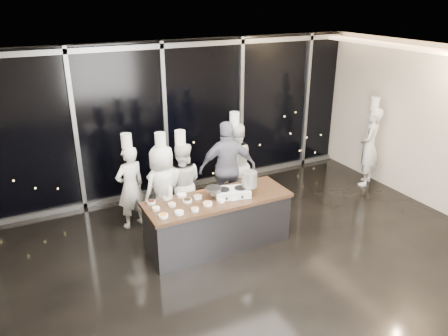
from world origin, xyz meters
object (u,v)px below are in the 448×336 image
Objects in this scene: guest at (228,169)px; chef_side at (369,146)px; chef_right at (234,165)px; chef_far_left at (130,186)px; stove at (232,192)px; chef_center at (182,183)px; frying_pan at (213,189)px; chef_left at (163,187)px; demo_counter at (218,222)px; stock_pot at (249,179)px.

chef_side is (3.44, -0.17, -0.03)m from guest.
chef_side reaches higher than chef_right.
guest reaches higher than chef_far_left.
guest is at bearing 152.12° from chef_far_left.
chef_far_left is 1.85m from guest.
stove is 0.36× the size of chef_far_left.
stove is 0.36× the size of chef_center.
frying_pan is 1.12m from chef_left.
demo_counter is 1.26× the size of chef_right.
chef_center is at bearing 128.88° from stove.
frying_pan is at bearing 120.12° from chef_center.
stock_pot is at bearing 122.13° from chef_far_left.
stock_pot is at bearing 62.99° from chef_right.
chef_center reaches higher than frying_pan.
stove reaches higher than demo_counter.
chef_far_left is 0.92× the size of chef_right.
chef_right is at bearing -148.42° from chef_center.
chef_right reaches higher than chef_left.
chef_right is at bearing 171.42° from chef_left.
chef_right is (0.44, 1.37, -0.30)m from stock_pot.
frying_pan is at bearing 67.17° from guest.
stove is 1.19m from chef_center.
stock_pot is 2.22m from chef_far_left.
chef_left reaches higher than chef_center.
chef_side reaches higher than chef_far_left.
stock_pot is 0.14× the size of guest.
demo_counter is 1.34× the size of chef_left.
chef_far_left is 0.90× the size of chef_side.
chef_side is (4.75, -0.16, 0.09)m from chef_left.
demo_counter is 1.37× the size of chef_far_left.
chef_right reaches higher than chef_far_left.
chef_right is at bearing 52.43° from demo_counter.
guest reaches higher than stock_pot.
stock_pot is 1.42m from chef_center.
chef_far_left reaches higher than stock_pot.
chef_left is (-0.87, 1.02, -0.15)m from stove.
frying_pan is 1.22m from guest.
frying_pan is at bearing 101.49° from chef_left.
chef_left is at bearing -39.04° from chef_side.
chef_center is at bearing 12.82° from guest.
stove is 0.35× the size of guest.
chef_right is 0.97× the size of chef_side.
chef_side reaches higher than guest.
chef_side reaches higher than chef_center.
chef_center is at bearing -39.91° from chef_side.
chef_center is (0.38, 0.05, -0.02)m from chef_left.
stock_pot is (0.61, -0.14, 0.11)m from frying_pan.
chef_right reaches higher than chef_center.
chef_left is 0.39m from chef_center.
chef_right is at bearing 64.24° from frying_pan.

